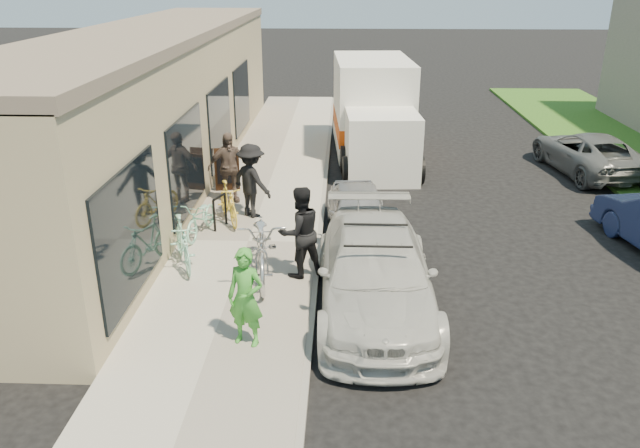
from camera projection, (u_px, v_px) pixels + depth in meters
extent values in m
plane|color=black|center=(338.00, 319.00, 10.87)|extent=(120.00, 120.00, 0.00)
cube|color=#A9A498|center=(248.00, 244.00, 13.69)|extent=(3.00, 34.00, 0.15)
cube|color=gray|center=(319.00, 246.00, 13.64)|extent=(0.12, 34.00, 0.13)
cube|color=tan|center=(157.00, 109.00, 17.72)|extent=(3.50, 20.00, 4.00)
cube|color=#736557|center=(150.00, 32.00, 16.93)|extent=(3.60, 20.00, 0.25)
cube|color=black|center=(130.00, 232.00, 10.40)|extent=(0.06, 3.00, 2.20)
cube|color=black|center=(187.00, 164.00, 14.10)|extent=(0.06, 3.00, 2.20)
cube|color=black|center=(220.00, 124.00, 17.80)|extent=(0.06, 3.00, 2.20)
cube|color=black|center=(242.00, 97.00, 21.51)|extent=(0.06, 3.00, 2.20)
cylinder|color=black|center=(214.00, 216.00, 14.03)|extent=(0.05, 0.05, 0.75)
cylinder|color=black|center=(226.00, 209.00, 14.46)|extent=(0.05, 0.05, 0.75)
cylinder|color=black|center=(219.00, 197.00, 14.11)|extent=(0.22, 0.48, 0.05)
cube|color=black|center=(227.00, 172.00, 16.54)|extent=(0.69, 0.39, 1.07)
cube|color=black|center=(227.00, 168.00, 16.90)|extent=(0.69, 0.39, 1.07)
cube|color=black|center=(227.00, 171.00, 16.49)|extent=(0.55, 0.28, 0.77)
imported|color=beige|center=(375.00, 273.00, 10.96)|extent=(2.11, 4.99, 1.43)
cylinder|color=black|center=(378.00, 247.00, 10.18)|extent=(1.14, 0.04, 0.04)
cylinder|color=black|center=(376.00, 225.00, 11.07)|extent=(1.14, 0.04, 0.04)
imported|color=#9F9FA4|center=(358.00, 213.00, 14.08)|extent=(1.56, 3.45, 1.15)
cube|color=white|center=(382.00, 146.00, 17.94)|extent=(2.15, 2.15, 1.93)
cube|color=black|center=(382.00, 132.00, 17.79)|extent=(1.88, 0.17, 0.91)
cube|color=white|center=(372.00, 104.00, 20.53)|extent=(2.59, 4.40, 2.95)
cube|color=#C8430B|center=(371.00, 124.00, 20.78)|extent=(2.61, 4.42, 0.56)
cylinder|color=black|center=(347.00, 170.00, 17.66)|extent=(0.30, 0.83, 0.81)
cylinder|color=black|center=(419.00, 170.00, 17.70)|extent=(0.30, 0.83, 0.81)
cylinder|color=black|center=(345.00, 159.00, 18.69)|extent=(0.30, 0.83, 0.81)
cylinder|color=black|center=(412.00, 159.00, 18.74)|extent=(0.30, 0.83, 0.81)
cylinder|color=black|center=(338.00, 129.00, 22.27)|extent=(0.30, 0.83, 0.81)
cylinder|color=black|center=(395.00, 129.00, 22.31)|extent=(0.30, 0.83, 0.81)
imported|color=#545759|center=(588.00, 153.00, 18.63)|extent=(2.62, 4.63, 1.22)
imported|color=silver|center=(263.00, 245.00, 11.86)|extent=(1.18, 2.55, 1.29)
imported|color=green|center=(246.00, 297.00, 9.63)|extent=(0.68, 0.54, 1.62)
imported|color=black|center=(300.00, 232.00, 11.82)|extent=(1.10, 1.02, 1.80)
imported|color=#99E4C7|center=(183.00, 243.00, 12.33)|extent=(1.06, 1.70, 0.99)
imported|color=#99E4C7|center=(201.00, 217.00, 13.84)|extent=(0.80, 1.64, 0.82)
imported|color=yellow|center=(228.00, 203.00, 14.54)|extent=(1.02, 1.61, 0.94)
imported|color=black|center=(251.00, 181.00, 14.76)|extent=(1.31, 1.23, 1.78)
imported|color=brown|center=(228.00, 167.00, 15.70)|extent=(1.14, 0.83, 1.80)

